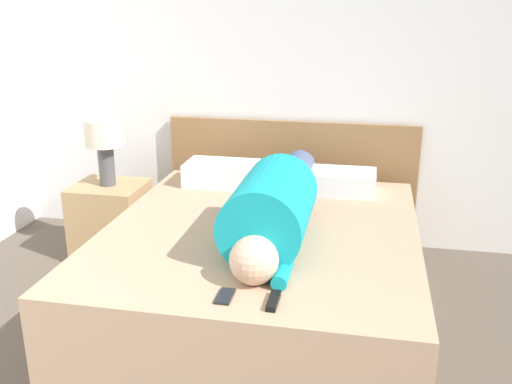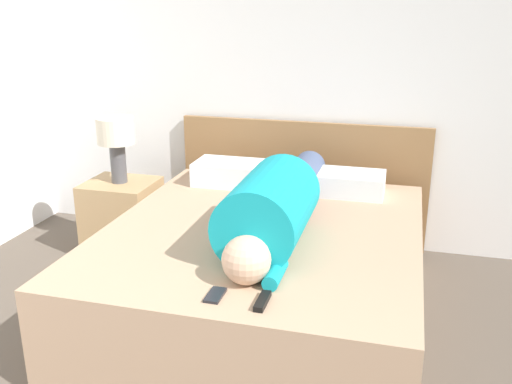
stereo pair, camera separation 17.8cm
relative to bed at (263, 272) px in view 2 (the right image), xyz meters
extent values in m
cube|color=white|center=(-0.08, 1.20, 1.03)|extent=(5.27, 0.06, 2.60)
cube|color=tan|center=(0.00, 0.00, 0.00)|extent=(1.68, 1.95, 0.54)
cube|color=olive|center=(0.00, 1.13, 0.18)|extent=(1.80, 0.04, 0.90)
cube|color=tan|center=(-1.18, 0.60, -0.01)|extent=(0.47, 0.43, 0.52)
cylinder|color=#4C4C51|center=(-1.18, 0.60, 0.39)|extent=(0.11, 0.11, 0.27)
cylinder|color=beige|center=(-1.18, 0.60, 0.61)|extent=(0.26, 0.26, 0.18)
sphere|color=#DBB293|center=(0.09, -0.64, 0.38)|extent=(0.22, 0.22, 0.22)
cylinder|color=#149EAD|center=(0.09, -0.24, 0.46)|extent=(0.39, 0.69, 0.39)
cylinder|color=#47567A|center=(0.09, 0.52, 0.37)|extent=(0.21, 0.82, 0.21)
cylinder|color=#149EAD|center=(0.21, -0.59, 0.30)|extent=(0.07, 0.22, 0.07)
cube|color=white|center=(-0.39, 0.71, 0.35)|extent=(0.51, 0.30, 0.15)
cube|color=white|center=(0.36, 0.71, 0.34)|extent=(0.49, 0.30, 0.14)
cube|color=black|center=(0.21, -0.81, 0.28)|extent=(0.04, 0.15, 0.02)
cube|color=black|center=(0.00, -0.80, 0.27)|extent=(0.06, 0.13, 0.01)
camera|label=1|loc=(0.54, -2.83, 1.43)|focal=40.00mm
camera|label=2|loc=(0.72, -2.79, 1.43)|focal=40.00mm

